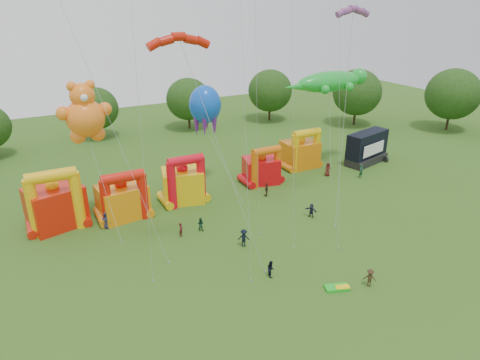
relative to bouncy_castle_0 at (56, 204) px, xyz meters
name	(u,v)px	position (x,y,z in m)	size (l,w,h in m)	color
ground	(361,323)	(18.74, -27.11, -2.66)	(160.00, 160.00, 0.00)	#345B19
tree_ring	(352,254)	(17.54, -26.49, 3.60)	(125.31, 127.43, 12.07)	#352314
bouncy_castle_0	(56,204)	(0.00, 0.00, 0.00)	(6.44, 5.65, 7.03)	red
bouncy_castle_1	(123,199)	(6.90, -1.17, -0.41)	(5.59, 4.70, 5.92)	orange
bouncy_castle_2	(184,183)	(14.43, -0.49, -0.26)	(5.56, 4.87, 6.28)	#E5B40C
bouncy_castle_3	(262,168)	(25.82, 0.13, -0.60)	(5.20, 4.54, 5.37)	red
bouncy_castle_4	(301,152)	(33.84, 2.57, -0.35)	(4.94, 3.97, 6.05)	orange
stage_trailer	(367,148)	(43.72, -0.58, -0.32)	(7.87, 4.49, 4.86)	black
teddy_bear_kite	(94,149)	(4.46, -1.95, 6.14)	(5.52, 8.44, 15.63)	orange
gecko_kite	(330,112)	(36.62, 0.10, 5.85)	(13.91, 7.61, 13.97)	green
octopus_kite	(213,132)	(19.86, 2.53, 4.67)	(4.13, 10.75, 13.07)	blue
parafoil_kites	(176,114)	(10.76, -9.80, 10.78)	(34.08, 15.62, 31.09)	red
diamond_kites	(253,79)	(17.23, -12.39, 13.81)	(20.58, 13.39, 39.72)	red
folded_kite_bundle	(337,288)	(19.83, -22.94, -2.52)	(2.22, 1.61, 0.31)	green
spectator_0	(106,221)	(4.52, -2.97, -1.71)	(0.92, 0.60, 1.89)	#222238
spectator_1	(181,230)	(11.07, -8.34, -1.86)	(0.58, 0.38, 1.59)	#501719
spectator_2	(201,224)	(13.37, -8.13, -1.89)	(0.74, 0.58, 1.53)	#183E2A
spectator_3	(244,238)	(15.98, -13.09, -1.71)	(1.22, 0.70, 1.89)	black
spectator_4	(267,189)	(24.15, -3.90, -1.76)	(1.06, 0.44, 1.80)	#3F2A19
spectator_5	(311,210)	(25.73, -11.15, -1.83)	(1.55, 0.49, 1.67)	#222438
spectator_6	(328,169)	(35.23, -2.11, -1.68)	(0.96, 0.62, 1.96)	#521A17
spectator_7	(361,171)	(38.90, -4.86, -1.68)	(0.72, 0.47, 1.96)	#19402B
spectator_8	(271,269)	(15.73, -18.68, -1.88)	(0.76, 0.59, 1.57)	black
spectator_9	(370,278)	(22.53, -23.88, -1.82)	(1.09, 0.62, 1.68)	#372616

